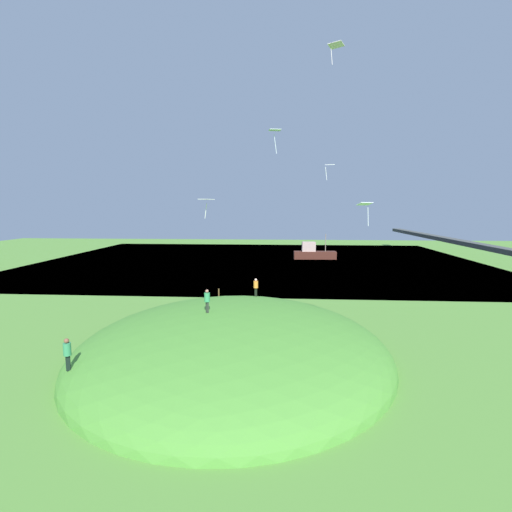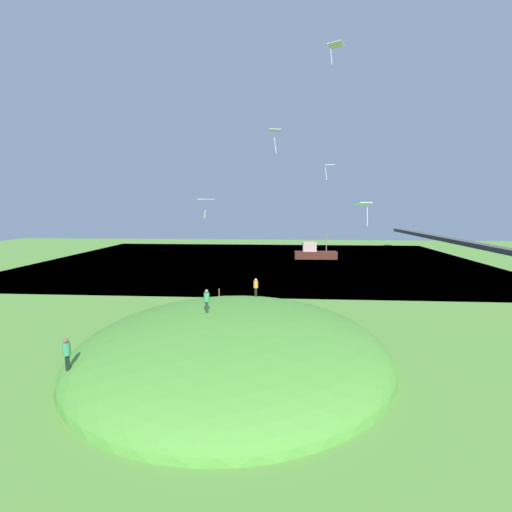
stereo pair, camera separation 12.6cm
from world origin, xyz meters
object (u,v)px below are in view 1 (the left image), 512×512
(kite_0, at_px, (206,200))
(mooring_post, at_px, (219,293))
(kite_1, at_px, (275,131))
(person_on_hilltop, at_px, (256,285))
(kite_8, at_px, (336,46))
(boat_on_lake, at_px, (313,253))
(person_watching_kites, at_px, (67,350))
(kite_2, at_px, (330,166))
(kite_7, at_px, (365,205))
(person_near_shore, at_px, (207,298))

(kite_0, height_order, mooring_post, kite_0)
(kite_0, relative_size, kite_1, 0.70)
(person_on_hilltop, bearing_deg, mooring_post, -66.72)
(kite_8, bearing_deg, boat_on_lake, 176.18)
(person_on_hilltop, relative_size, mooring_post, 1.50)
(kite_0, height_order, kite_1, kite_1)
(person_watching_kites, distance_m, kite_2, 20.96)
(kite_1, bearing_deg, kite_2, 105.76)
(kite_7, xyz_separation_m, kite_8, (-4.88, -1.14, 10.20))
(kite_1, xyz_separation_m, kite_2, (-1.14, 4.05, -2.26))
(person_on_hilltop, height_order, mooring_post, person_on_hilltop)
(kite_2, xyz_separation_m, kite_7, (7.51, 0.99, -2.96))
(kite_0, bearing_deg, person_watching_kites, -66.74)
(person_watching_kites, bearing_deg, kite_1, -163.96)
(person_on_hilltop, relative_size, kite_2, 1.31)
(person_on_hilltop, relative_size, kite_1, 0.95)
(kite_0, bearing_deg, kite_8, 117.53)
(person_watching_kites, xyz_separation_m, kite_8, (-7.14, 14.95, 18.02))
(mooring_post, bearing_deg, kite_0, 7.73)
(person_near_shore, relative_size, kite_1, 0.97)
(person_near_shore, height_order, kite_2, kite_2)
(person_near_shore, distance_m, kite_2, 13.20)
(person_watching_kites, bearing_deg, boat_on_lake, -130.82)
(kite_7, bearing_deg, mooring_post, -148.57)
(person_watching_kites, bearing_deg, mooring_post, -124.81)
(person_near_shore, relative_size, person_on_hilltop, 1.02)
(person_watching_kites, height_order, kite_1, kite_1)
(kite_0, bearing_deg, kite_1, 144.97)
(kite_0, relative_size, mooring_post, 1.10)
(boat_on_lake, height_order, kite_0, kite_0)
(boat_on_lake, relative_size, kite_1, 5.00)
(person_near_shore, height_order, kite_0, kite_0)
(boat_on_lake, xyz_separation_m, person_near_shore, (47.15, -11.37, 2.78))
(person_near_shore, height_order, kite_8, kite_8)
(kite_7, bearing_deg, person_on_hilltop, -146.70)
(kite_7, height_order, kite_8, kite_8)
(person_near_shore, xyz_separation_m, person_watching_kites, (5.42, -6.61, -1.64))
(kite_2, distance_m, kite_7, 8.13)
(boat_on_lake, relative_size, kite_7, 6.36)
(person_on_hilltop, bearing_deg, person_watching_kites, 46.96)
(person_near_shore, xyz_separation_m, kite_1, (-3.20, 4.43, 11.39))
(person_near_shore, height_order, person_watching_kites, person_near_shore)
(person_near_shore, distance_m, mooring_post, 15.85)
(person_near_shore, bearing_deg, kite_0, -35.42)
(boat_on_lake, relative_size, person_on_hilltop, 5.24)
(kite_1, bearing_deg, person_near_shore, -54.17)
(person_near_shore, bearing_deg, mooring_post, 138.35)
(person_on_hilltop, xyz_separation_m, kite_7, (10.14, 6.66, 6.76))
(kite_7, bearing_deg, kite_2, -172.48)
(kite_7, relative_size, mooring_post, 1.24)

